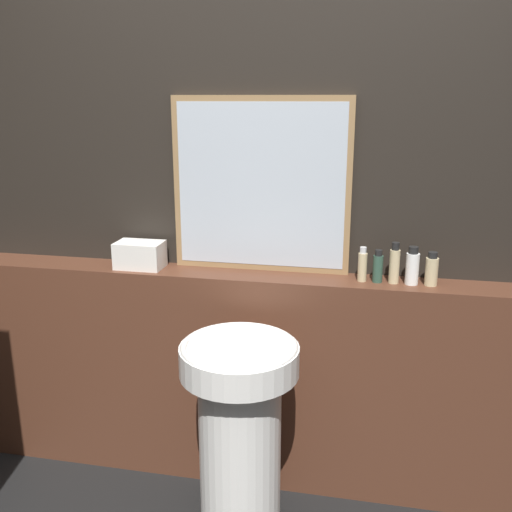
{
  "coord_description": "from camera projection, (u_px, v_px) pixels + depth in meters",
  "views": [
    {
      "loc": [
        0.48,
        -0.95,
        1.7
      ],
      "look_at": [
        0.04,
        1.21,
        1.09
      ],
      "focal_mm": 40.0,
      "sensor_mm": 36.0,
      "label": 1
    }
  ],
  "objects": [
    {
      "name": "wall_back",
      "position": [
        258.0,
        206.0,
        2.47
      ],
      "size": [
        8.0,
        0.06,
        2.5
      ],
      "color": "black",
      "rests_on": "ground_plane"
    },
    {
      "name": "vanity_counter",
      "position": [
        252.0,
        378.0,
        2.55
      ],
      "size": [
        2.75,
        0.2,
        0.98
      ],
      "color": "#512D1E",
      "rests_on": "ground_plane"
    },
    {
      "name": "pedestal_sink",
      "position": [
        240.0,
        433.0,
        2.17
      ],
      "size": [
        0.44,
        0.44,
        0.84
      ],
      "color": "white",
      "rests_on": "ground_plane"
    },
    {
      "name": "mirror",
      "position": [
        261.0,
        186.0,
        2.39
      ],
      "size": [
        0.76,
        0.03,
        0.73
      ],
      "color": "#937047",
      "rests_on": "vanity_counter"
    },
    {
      "name": "towel_stack",
      "position": [
        140.0,
        255.0,
        2.5
      ],
      "size": [
        0.21,
        0.13,
        0.12
      ],
      "color": "silver",
      "rests_on": "vanity_counter"
    },
    {
      "name": "shampoo_bottle",
      "position": [
        362.0,
        265.0,
        2.31
      ],
      "size": [
        0.04,
        0.04,
        0.14
      ],
      "color": "#C6B284",
      "rests_on": "vanity_counter"
    },
    {
      "name": "conditioner_bottle",
      "position": [
        378.0,
        267.0,
        2.3
      ],
      "size": [
        0.04,
        0.04,
        0.13
      ],
      "color": "#2D4C3D",
      "rests_on": "vanity_counter"
    },
    {
      "name": "lotion_bottle",
      "position": [
        394.0,
        264.0,
        2.29
      ],
      "size": [
        0.04,
        0.04,
        0.17
      ],
      "color": "#C6B284",
      "rests_on": "vanity_counter"
    },
    {
      "name": "body_wash_bottle",
      "position": [
        412.0,
        267.0,
        2.28
      ],
      "size": [
        0.05,
        0.05,
        0.16
      ],
      "color": "white",
      "rests_on": "vanity_counter"
    },
    {
      "name": "hand_soap_bottle",
      "position": [
        432.0,
        270.0,
        2.26
      ],
      "size": [
        0.05,
        0.05,
        0.14
      ],
      "color": "#C6B284",
      "rests_on": "vanity_counter"
    }
  ]
}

